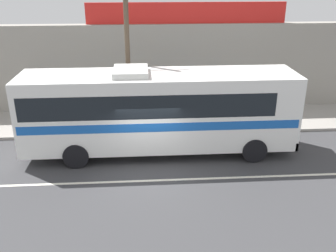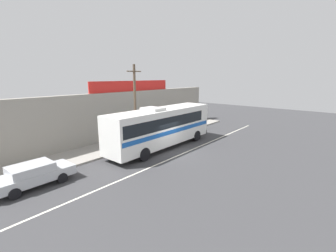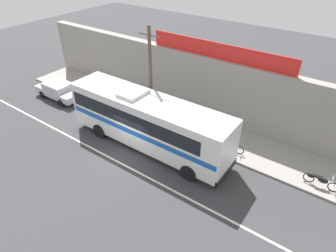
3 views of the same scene
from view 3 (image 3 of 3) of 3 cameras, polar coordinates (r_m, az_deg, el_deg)
name	(u,v)px [view 3 (image 3 of 3)]	position (r m, az deg, el deg)	size (l,w,h in m)	color
ground_plane	(127,156)	(19.24, -7.97, -5.73)	(70.00, 70.00, 0.00)	#3A3A3D
sidewalk_slab	(173,120)	(22.45, 0.92, 1.27)	(30.00, 3.60, 0.14)	gray
storefront_facade	(189,82)	(22.91, 4.07, 8.56)	(30.00, 0.70, 4.80)	gray
storefront_billboard	(219,51)	(20.79, 9.90, 14.25)	(10.70, 0.12, 1.10)	red
road_center_stripe	(119,162)	(18.82, -9.61, -6.96)	(30.00, 0.14, 0.01)	silver
intercity_bus	(147,120)	(18.79, -4.10, 1.27)	(11.47, 2.68, 3.78)	white
parked_car	(58,90)	(26.98, -20.60, 6.55)	(4.40, 1.85, 1.37)	#B7BABF
utility_pole	(151,78)	(19.98, -3.41, 9.36)	(1.60, 0.22, 7.24)	brown
motorcycle_red	(321,181)	(18.62, 27.67, -9.43)	(1.92, 0.56, 0.94)	black
motorcycle_black	(230,145)	(19.43, 12.06, -3.66)	(1.86, 0.56, 0.94)	black
pedestrian_far_left	(191,120)	(20.58, 4.43, 1.26)	(0.30, 0.48, 1.67)	brown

